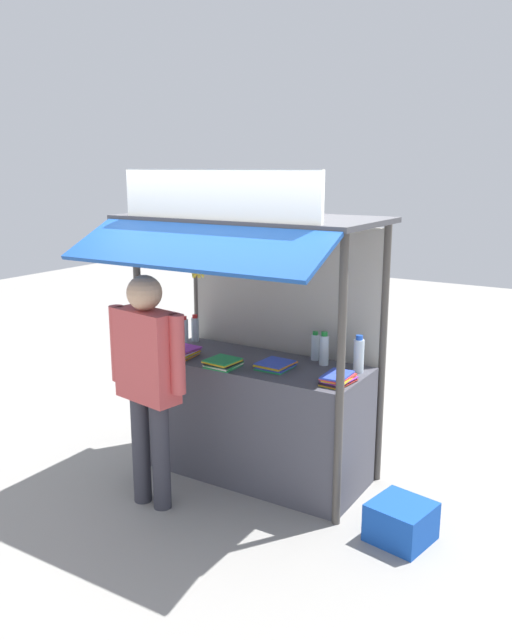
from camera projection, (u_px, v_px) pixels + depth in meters
ground_plane at (256, 473)px, 5.45m from camera, size 20.00×20.00×0.00m
stall_counter at (256, 418)px, 5.34m from camera, size 1.81×0.74×0.98m
stall_structure at (260, 296)px, 5.15m from camera, size 2.01×1.54×2.51m
water_bottle_mid_left at (184, 331)px, 5.75m from camera, size 0.07×0.07×0.25m
water_bottle_back_left at (195, 329)px, 5.82m from camera, size 0.07×0.07×0.25m
water_bottle_far_right at (315, 347)px, 5.26m from camera, size 0.07×0.07×0.24m
water_bottle_mid_right at (324, 349)px, 5.12m from camera, size 0.08×0.08×0.27m
water_bottle_rear_center at (341, 356)px, 5.02m from camera, size 0.06×0.06×0.23m
water_bottle_right at (359, 355)px, 4.93m from camera, size 0.08×0.08×0.29m
magazine_stack_center at (181, 352)px, 5.36m from camera, size 0.24×0.30×0.07m
magazine_stack_back_right at (223, 363)px, 5.09m from camera, size 0.26×0.27×0.06m
magazine_stack_front_left at (338, 379)px, 4.70m from camera, size 0.21×0.30×0.07m
magazine_stack_left at (275, 365)px, 5.05m from camera, size 0.27×0.29×0.06m
banana_bunch_leftmost at (197, 267)px, 4.75m from camera, size 0.11×0.10×0.31m
banana_bunch_inner_left at (155, 255)px, 4.95m from camera, size 0.10×0.10×0.24m
vendor_person at (148, 371)px, 4.70m from camera, size 0.67×0.30×1.78m
plastic_crate at (401, 522)px, 4.44m from camera, size 0.46×0.46×0.27m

